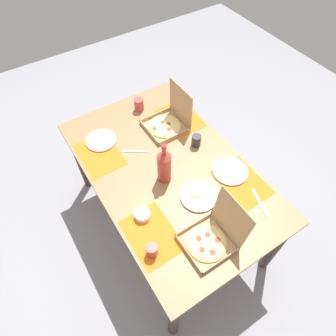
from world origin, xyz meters
The scene contains 19 objects.
ground_plane centered at (0.00, 0.00, 0.00)m, with size 6.00×6.00×0.00m, color gray.
dining_table centered at (0.00, 0.00, 0.66)m, with size 1.59×0.98×0.76m.
placemat_near_left centered at (-0.36, -0.34, 0.76)m, with size 0.36×0.26×0.00m, color orange.
placemat_near_right centered at (0.36, -0.34, 0.76)m, with size 0.36×0.26×0.00m, color orange.
placemat_far_left centered at (-0.36, 0.34, 0.76)m, with size 0.36×0.26×0.00m, color orange.
placemat_far_right centered at (0.36, 0.34, 0.76)m, with size 0.36×0.26×0.00m, color orange.
pizza_box_corner_left centered at (-0.34, 0.22, 0.81)m, with size 0.28×0.28×0.31m.
pizza_box_corner_right centered at (0.57, -0.07, 0.81)m, with size 0.26×0.30×0.29m.
plate_far_left centered at (0.29, 0.04, 0.77)m, with size 0.23×0.23×0.03m.
plate_far_right centered at (0.25, 0.33, 0.77)m, with size 0.24×0.24×0.02m.
plate_near_right centered at (-0.47, -0.28, 0.77)m, with size 0.22×0.22×0.02m.
soda_bottle centered at (0.06, -0.06, 0.89)m, with size 0.09×0.09×0.32m.
cup_clear_right centered at (0.45, -0.39, 0.80)m, with size 0.06×0.06×0.09m, color #BF4742.
cup_dark centered at (-0.62, 0.12, 0.81)m, with size 0.07×0.07×0.10m, color #BF4742.
cup_red centered at (-0.07, 0.28, 0.81)m, with size 0.07×0.07×0.09m, color #333338.
cup_spare centered at (0.53, 0.13, 0.81)m, with size 0.07×0.07×0.11m, color silver.
condiment_bowl centered at (0.23, -0.33, 0.78)m, with size 0.10×0.10×0.04m, color white.
fork_by_far_left centered at (-0.25, -0.12, 0.76)m, with size 0.19×0.02×0.01m, color #B7B7BC.
knife_by_near_left centered at (0.54, 0.33, 0.76)m, with size 0.21×0.02×0.01m, color #B7B7BC.
Camera 1 is at (1.01, -0.65, 2.35)m, focal length 31.64 mm.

